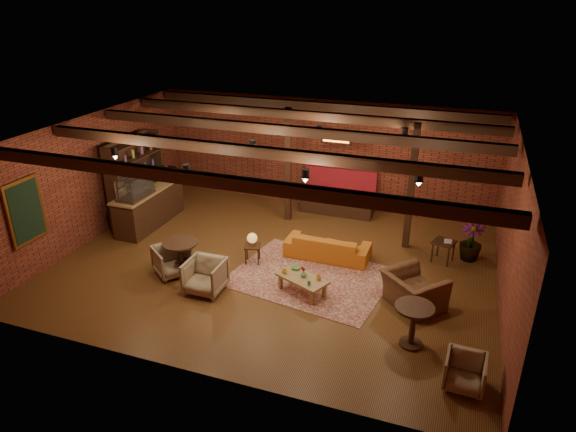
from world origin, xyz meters
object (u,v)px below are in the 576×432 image
(side_table_lamp, at_px, (252,240))
(armchair_right, at_px, (414,285))
(sofa, at_px, (328,246))
(armchair_b, at_px, (205,274))
(plant_tall, at_px, (477,204))
(coffee_table, at_px, (302,279))
(round_table_right, at_px, (413,319))
(side_table_book, at_px, (444,243))
(round_table_left, at_px, (181,253))
(armchair_a, at_px, (172,259))
(armchair_far, at_px, (465,371))

(side_table_lamp, relative_size, armchair_right, 0.68)
(sofa, bearing_deg, armchair_right, 147.44)
(armchair_right, bearing_deg, side_table_lamp, 33.57)
(side_table_lamp, xyz_separation_m, armchair_b, (-0.46, -1.52, -0.18))
(plant_tall, bearing_deg, sofa, -162.03)
(coffee_table, xyz_separation_m, round_table_right, (2.46, -1.02, 0.22))
(coffee_table, distance_m, side_table_book, 3.70)
(side_table_lamp, bearing_deg, armchair_b, -106.83)
(armchair_b, relative_size, round_table_right, 0.97)
(coffee_table, bearing_deg, round_table_left, -176.01)
(side_table_book, bearing_deg, armchair_right, -101.22)
(sofa, relative_size, round_table_left, 2.45)
(armchair_a, xyz_separation_m, armchair_right, (5.37, 0.53, 0.11))
(plant_tall, bearing_deg, round_table_right, -103.20)
(armchair_b, bearing_deg, armchair_right, 11.46)
(plant_tall, bearing_deg, coffee_table, -140.14)
(armchair_a, height_order, armchair_right, armchair_right)
(armchair_a, relative_size, armchair_right, 0.68)
(sofa, distance_m, round_table_right, 3.65)
(armchair_right, bearing_deg, armchair_b, 54.44)
(side_table_book, xyz_separation_m, armchair_far, (0.66, -4.32, -0.17))
(round_table_left, bearing_deg, round_table_right, -8.89)
(round_table_left, distance_m, plant_tall, 6.93)
(armchair_a, height_order, side_table_book, armchair_a)
(coffee_table, distance_m, round_table_left, 2.85)
(armchair_a, relative_size, plant_tall, 0.26)
(armchair_a, xyz_separation_m, armchair_b, (1.05, -0.40, 0.02))
(sofa, height_order, side_table_book, sofa)
(side_table_lamp, distance_m, armchair_right, 3.90)
(round_table_right, distance_m, plant_tall, 4.03)
(sofa, xyz_separation_m, armchair_right, (2.23, -1.45, 0.20))
(round_table_left, relative_size, armchair_b, 1.04)
(coffee_table, height_order, armchair_right, armchair_right)
(coffee_table, relative_size, side_table_book, 2.07)
(side_table_book, height_order, round_table_right, round_table_right)
(coffee_table, xyz_separation_m, armchair_far, (3.41, -1.84, -0.01))
(armchair_a, bearing_deg, plant_tall, -27.32)
(sofa, bearing_deg, side_table_book, -164.19)
(sofa, distance_m, coffee_table, 1.74)
(round_table_right, bearing_deg, sofa, 130.62)
(sofa, relative_size, armchair_a, 2.67)
(round_table_left, xyz_separation_m, armchair_b, (0.83, -0.44, -0.16))
(side_table_book, xyz_separation_m, plant_tall, (0.60, 0.33, 0.96))
(sofa, xyz_separation_m, armchair_far, (3.33, -3.58, 0.03))
(round_table_right, xyz_separation_m, plant_tall, (0.90, 3.82, 0.89))
(round_table_left, xyz_separation_m, plant_tall, (6.18, 3.00, 0.89))
(armchair_a, bearing_deg, coffee_table, -48.23)
(round_table_right, bearing_deg, armchair_right, 96.00)
(coffee_table, distance_m, plant_tall, 4.51)
(armchair_a, height_order, armchair_b, armchair_b)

